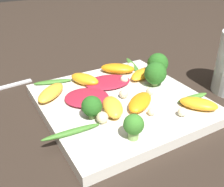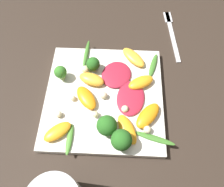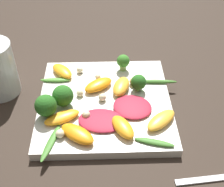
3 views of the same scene
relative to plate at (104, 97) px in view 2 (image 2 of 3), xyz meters
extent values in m
plane|color=#2D231C|center=(0.00, 0.00, -0.01)|extent=(2.40, 2.40, 0.00)
cube|color=silver|center=(0.00, 0.00, 0.00)|extent=(0.27, 0.27, 0.02)
cube|color=silver|center=(0.21, -0.18, -0.01)|extent=(0.19, 0.03, 0.01)
cube|color=silver|center=(0.28, -0.17, -0.01)|extent=(0.04, 0.02, 0.01)
ellipsoid|color=maroon|center=(0.05, -0.03, 0.01)|extent=(0.10, 0.09, 0.01)
ellipsoid|color=maroon|center=(-0.01, -0.06, 0.01)|extent=(0.10, 0.07, 0.01)
ellipsoid|color=orange|center=(-0.01, 0.04, 0.02)|extent=(0.07, 0.06, 0.02)
ellipsoid|color=orange|center=(-0.10, 0.09, 0.02)|extent=(0.06, 0.07, 0.02)
ellipsoid|color=orange|center=(0.03, -0.08, 0.02)|extent=(0.06, 0.07, 0.02)
ellipsoid|color=orange|center=(-0.08, -0.05, 0.02)|extent=(0.08, 0.06, 0.01)
ellipsoid|color=orange|center=(-0.05, -0.10, 0.02)|extent=(0.08, 0.07, 0.02)
ellipsoid|color=#FCAD33|center=(0.11, -0.07, 0.02)|extent=(0.07, 0.07, 0.02)
ellipsoid|color=#FCAD33|center=(0.04, 0.03, 0.02)|extent=(0.05, 0.07, 0.02)
cylinder|color=#7A9E51|center=(-0.11, -0.04, 0.02)|extent=(0.01, 0.01, 0.02)
sphere|color=#26601E|center=(-0.11, -0.04, 0.04)|extent=(0.04, 0.04, 0.04)
cylinder|color=#7A9E51|center=(0.07, 0.03, 0.02)|extent=(0.01, 0.01, 0.01)
sphere|color=#26601E|center=(0.07, 0.03, 0.03)|extent=(0.03, 0.03, 0.03)
cylinder|color=#84AD5B|center=(0.04, 0.10, 0.02)|extent=(0.02, 0.02, 0.02)
sphere|color=#387A28|center=(0.04, 0.10, 0.03)|extent=(0.03, 0.03, 0.03)
cylinder|color=#84AD5B|center=(-0.08, -0.01, 0.02)|extent=(0.01, 0.01, 0.01)
sphere|color=#26601E|center=(-0.08, -0.01, 0.03)|extent=(0.04, 0.04, 0.04)
ellipsoid|color=#3D7528|center=(0.11, 0.05, 0.01)|extent=(0.09, 0.02, 0.01)
ellipsoid|color=#3D7528|center=(0.09, -0.12, 0.01)|extent=(0.07, 0.03, 0.01)
ellipsoid|color=#3D7528|center=(-0.10, -0.11, 0.01)|extent=(0.04, 0.09, 0.00)
ellipsoid|color=#47842D|center=(-0.11, 0.06, 0.01)|extent=(0.07, 0.01, 0.01)
sphere|color=beige|center=(-0.04, -0.05, 0.02)|extent=(0.02, 0.02, 0.02)
sphere|color=beige|center=(-0.05, 0.02, 0.02)|extent=(0.01, 0.01, 0.01)
sphere|color=beige|center=(-0.08, -0.10, 0.02)|extent=(0.02, 0.02, 0.02)
sphere|color=beige|center=(-0.06, 0.10, 0.02)|extent=(0.01, 0.01, 0.01)
sphere|color=beige|center=(-0.01, 0.07, 0.02)|extent=(0.01, 0.01, 0.01)
sphere|color=beige|center=(0.06, 0.05, 0.02)|extent=(0.02, 0.02, 0.02)
sphere|color=beige|center=(-0.01, 0.00, 0.02)|extent=(0.02, 0.02, 0.02)
camera|label=1|loc=(0.21, 0.34, 0.24)|focal=42.00mm
camera|label=2|loc=(-0.24, -0.03, 0.45)|focal=35.00mm
camera|label=3|loc=(0.00, -0.47, 0.45)|focal=50.00mm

